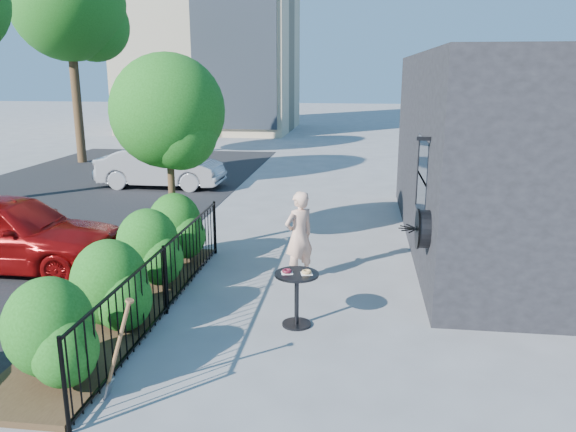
# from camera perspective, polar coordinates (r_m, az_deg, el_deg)

# --- Properties ---
(ground) EXTENTS (120.00, 120.00, 0.00)m
(ground) POSITION_cam_1_polar(r_m,az_deg,el_deg) (8.65, -2.62, -10.38)
(ground) COLOR gray
(ground) RESTS_ON ground
(shop_building) EXTENTS (6.22, 9.00, 4.00)m
(shop_building) POSITION_cam_1_polar(r_m,az_deg,el_deg) (13.00, 25.87, 5.81)
(shop_building) COLOR black
(shop_building) RESTS_ON ground
(fence) EXTENTS (0.05, 6.05, 1.10)m
(fence) POSITION_cam_1_polar(r_m,az_deg,el_deg) (8.80, -12.39, -6.31)
(fence) COLOR black
(fence) RESTS_ON ground
(planting_bed) EXTENTS (1.30, 6.00, 0.08)m
(planting_bed) POSITION_cam_1_polar(r_m,az_deg,el_deg) (9.24, -16.36, -9.02)
(planting_bed) COLOR #382616
(planting_bed) RESTS_ON ground
(shrubs) EXTENTS (1.10, 5.60, 1.24)m
(shrubs) POSITION_cam_1_polar(r_m,az_deg,el_deg) (9.06, -15.82, -4.99)
(shrubs) COLOR #185012
(shrubs) RESTS_ON ground
(patio_tree) EXTENTS (2.20, 2.20, 3.94)m
(patio_tree) POSITION_cam_1_polar(r_m,az_deg,el_deg) (11.13, -11.85, 9.68)
(patio_tree) COLOR #3F2B19
(patio_tree) RESTS_ON ground
(street_tree_far) EXTENTS (4.40, 4.40, 8.28)m
(street_tree_far) POSITION_cam_1_polar(r_m,az_deg,el_deg) (24.57, -21.31, 18.86)
(street_tree_far) COLOR #3F2B19
(street_tree_far) RESTS_ON ground
(cafe_table) EXTENTS (0.64, 0.64, 0.87)m
(cafe_table) POSITION_cam_1_polar(r_m,az_deg,el_deg) (8.22, 0.89, -7.48)
(cafe_table) COLOR black
(cafe_table) RESTS_ON ground
(woman) EXTENTS (0.70, 0.68, 1.61)m
(woman) POSITION_cam_1_polar(r_m,az_deg,el_deg) (9.95, 1.13, -2.03)
(woman) COLOR beige
(woman) RESTS_ON ground
(shovel) EXTENTS (0.43, 0.16, 1.26)m
(shovel) POSITION_cam_1_polar(r_m,az_deg,el_deg) (6.76, -17.04, -13.29)
(shovel) COLOR brown
(shovel) RESTS_ON ground
(car_red) EXTENTS (4.27, 1.76, 1.45)m
(car_red) POSITION_cam_1_polar(r_m,az_deg,el_deg) (11.74, -26.54, -1.44)
(car_red) COLOR maroon
(car_red) RESTS_ON ground
(car_silver) EXTENTS (4.04, 1.46, 1.33)m
(car_silver) POSITION_cam_1_polar(r_m,az_deg,el_deg) (18.53, -12.81, 4.88)
(car_silver) COLOR #A1A1A5
(car_silver) RESTS_ON ground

